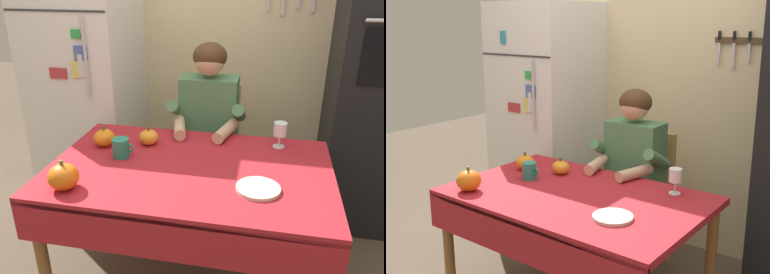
# 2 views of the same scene
# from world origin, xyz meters

# --- Properties ---
(back_wall_assembly) EXTENTS (3.70, 0.13, 2.60)m
(back_wall_assembly) POSITION_xyz_m (0.05, 1.35, 1.30)
(back_wall_assembly) COLOR beige
(back_wall_assembly) RESTS_ON ground
(refrigerator) EXTENTS (0.68, 0.71, 1.80)m
(refrigerator) POSITION_xyz_m (-0.95, 0.96, 0.90)
(refrigerator) COLOR white
(refrigerator) RESTS_ON ground
(dining_table) EXTENTS (1.40, 0.90, 0.74)m
(dining_table) POSITION_xyz_m (0.00, 0.08, 0.66)
(dining_table) COLOR brown
(dining_table) RESTS_ON ground
(chair_behind_person) EXTENTS (0.40, 0.40, 0.93)m
(chair_behind_person) POSITION_xyz_m (-0.01, 0.87, 0.51)
(chair_behind_person) COLOR tan
(chair_behind_person) RESTS_ON ground
(seated_person) EXTENTS (0.47, 0.55, 1.25)m
(seated_person) POSITION_xyz_m (-0.01, 0.68, 0.74)
(seated_person) COLOR #38384C
(seated_person) RESTS_ON ground
(coffee_mug) EXTENTS (0.12, 0.09, 0.10)m
(coffee_mug) POSITION_xyz_m (-0.37, 0.13, 0.79)
(coffee_mug) COLOR #237F66
(coffee_mug) RESTS_ON dining_table
(wine_glass) EXTENTS (0.07, 0.07, 0.14)m
(wine_glass) POSITION_xyz_m (0.43, 0.42, 0.84)
(wine_glass) COLOR white
(wine_glass) RESTS_ON dining_table
(pumpkin_large) EXTENTS (0.14, 0.14, 0.14)m
(pumpkin_large) POSITION_xyz_m (-0.50, -0.23, 0.80)
(pumpkin_large) COLOR orange
(pumpkin_large) RESTS_ON dining_table
(pumpkin_medium) EXTENTS (0.11, 0.11, 0.11)m
(pumpkin_medium) POSITION_xyz_m (-0.28, 0.31, 0.78)
(pumpkin_medium) COLOR orange
(pumpkin_medium) RESTS_ON dining_table
(pumpkin_small) EXTENTS (0.12, 0.12, 0.12)m
(pumpkin_small) POSITION_xyz_m (-0.52, 0.24, 0.79)
(pumpkin_small) COLOR orange
(pumpkin_small) RESTS_ON dining_table
(serving_tray) EXTENTS (0.20, 0.20, 0.02)m
(serving_tray) POSITION_xyz_m (0.35, -0.06, 0.75)
(serving_tray) COLOR beige
(serving_tray) RESTS_ON dining_table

